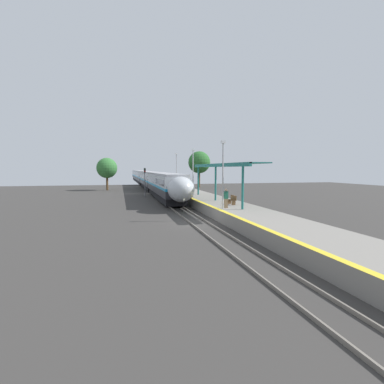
# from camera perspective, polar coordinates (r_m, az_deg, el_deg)

# --- Properties ---
(ground_plane) EXTENTS (120.00, 120.00, 0.00)m
(ground_plane) POSITION_cam_1_polar(r_m,az_deg,el_deg) (24.89, 1.07, -5.84)
(ground_plane) COLOR #383533
(rail_left) EXTENTS (0.08, 90.00, 0.15)m
(rail_left) POSITION_cam_1_polar(r_m,az_deg,el_deg) (24.70, -0.56, -5.74)
(rail_left) COLOR slate
(rail_left) RESTS_ON ground_plane
(rail_right) EXTENTS (0.08, 90.00, 0.15)m
(rail_right) POSITION_cam_1_polar(r_m,az_deg,el_deg) (25.06, 2.67, -5.60)
(rail_right) COLOR slate
(rail_right) RESTS_ON ground_plane
(train) EXTENTS (2.93, 88.50, 3.81)m
(train) POSITION_cam_1_polar(r_m,az_deg,el_deg) (73.19, -8.73, 2.68)
(train) COLOR black
(train) RESTS_ON ground_plane
(platform_right) EXTENTS (4.49, 64.00, 1.01)m
(platform_right) POSITION_cam_1_polar(r_m,az_deg,el_deg) (26.08, 9.58, -4.31)
(platform_right) COLOR gray
(platform_right) RESTS_ON ground_plane
(platform_bench) EXTENTS (0.44, 1.45, 0.89)m
(platform_bench) POSITION_cam_1_polar(r_m,az_deg,el_deg) (29.11, 7.69, -1.46)
(platform_bench) COLOR brown
(platform_bench) RESTS_ON platform_right
(person_waiting) EXTENTS (0.36, 0.22, 1.70)m
(person_waiting) POSITION_cam_1_polar(r_m,az_deg,el_deg) (26.44, 6.50, -1.14)
(person_waiting) COLOR #7F6647
(person_waiting) RESTS_ON platform_right
(railway_signal) EXTENTS (0.28, 0.28, 4.52)m
(railway_signal) POSITION_cam_1_polar(r_m,az_deg,el_deg) (47.30, -8.96, 2.39)
(railway_signal) COLOR #59595E
(railway_signal) RESTS_ON ground_plane
(lamppost_near) EXTENTS (0.36, 0.20, 5.83)m
(lamppost_near) POSITION_cam_1_polar(r_m,az_deg,el_deg) (25.62, 5.92, 4.12)
(lamppost_near) COLOR #9E9EA3
(lamppost_near) RESTS_ON platform_right
(lamppost_mid) EXTENTS (0.36, 0.20, 5.83)m
(lamppost_mid) POSITION_cam_1_polar(r_m,az_deg,el_deg) (35.89, 0.19, 4.26)
(lamppost_mid) COLOR #9E9EA3
(lamppost_mid) RESTS_ON platform_right
(lamppost_far) EXTENTS (0.36, 0.20, 5.83)m
(lamppost_far) POSITION_cam_1_polar(r_m,az_deg,el_deg) (46.35, -2.97, 4.31)
(lamppost_far) COLOR #9E9EA3
(lamppost_far) RESTS_ON platform_right
(station_canopy) EXTENTS (2.02, 17.73, 3.99)m
(station_canopy) POSITION_cam_1_polar(r_m,az_deg,el_deg) (32.68, 5.50, 4.95)
(station_canopy) COLOR #1E6B66
(station_canopy) RESTS_ON platform_right
(background_tree_left) EXTENTS (4.14, 4.14, 6.62)m
(background_tree_left) POSITION_cam_1_polar(r_m,az_deg,el_deg) (63.46, -15.91, 4.40)
(background_tree_left) COLOR brown
(background_tree_left) RESTS_ON ground_plane
(background_tree_right) EXTENTS (5.13, 5.13, 8.46)m
(background_tree_right) POSITION_cam_1_polar(r_m,az_deg,el_deg) (70.26, 1.39, 5.66)
(background_tree_right) COLOR brown
(background_tree_right) RESTS_ON ground_plane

